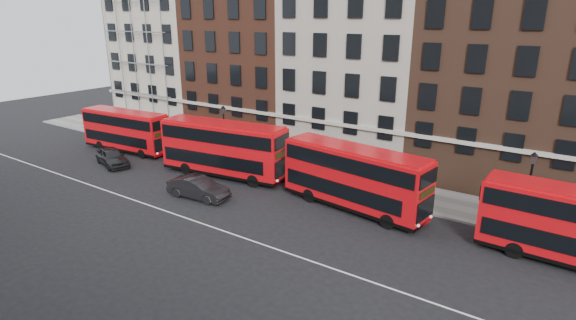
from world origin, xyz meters
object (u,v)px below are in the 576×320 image
Objects in this scene: bus_a at (125,130)px; bus_c at (354,176)px; bus_b at (223,148)px; car_rear at (112,157)px; car_front at (198,188)px.

bus_c reaches higher than bus_a.
bus_b reaches higher than bus_c.
bus_c is at bearing -64.02° from car_rear.
bus_b is 12.28m from bus_c.
car_front is (-10.57, -4.81, -1.64)m from bus_c.
bus_b reaches higher than bus_a.
bus_c reaches higher than car_front.
bus_b is at bearing 14.16° from car_front.
bus_a is at bearing -172.18° from bus_c.
bus_b is at bearing -53.91° from car_rear.
car_rear is (-10.49, -3.68, -1.72)m from bus_b.
bus_c is (12.28, 0.01, -0.08)m from bus_b.
bus_a is at bearing 172.48° from bus_b.
bus_b is (13.21, -0.00, 0.29)m from bus_a.
bus_c is at bearing -7.47° from bus_b.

